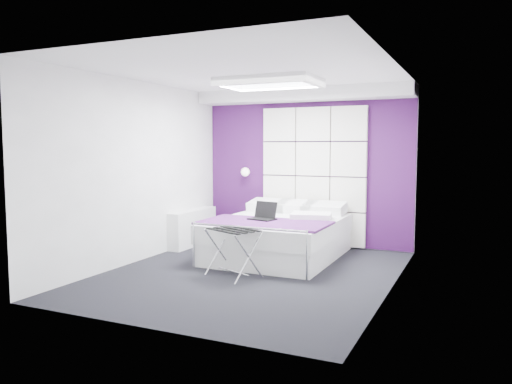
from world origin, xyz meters
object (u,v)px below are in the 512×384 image
at_px(radiator, 193,228).
at_px(nightstand, 271,208).
at_px(laptop, 263,215).
at_px(bed, 279,236).
at_px(wall_lamp, 246,172).
at_px(luggage_rack, 234,253).

relative_size(radiator, nightstand, 2.40).
xyz_separation_m(radiator, laptop, (1.55, -0.57, 0.37)).
height_order(radiator, bed, bed).
height_order(bed, nightstand, bed).
height_order(wall_lamp, laptop, wall_lamp).
bearing_deg(nightstand, wall_lamp, 175.35).
bearing_deg(laptop, luggage_rack, -77.92).
relative_size(wall_lamp, bed, 0.07).
bearing_deg(laptop, radiator, 171.67).
distance_m(wall_lamp, luggage_rack, 2.63).
bearing_deg(radiator, bed, -8.17).
bearing_deg(wall_lamp, laptop, -55.66).
xyz_separation_m(nightstand, laptop, (0.42, -1.29, 0.06)).
bearing_deg(nightstand, bed, -61.26).
bearing_deg(wall_lamp, bed, -44.46).
bearing_deg(bed, wall_lamp, 135.54).
height_order(radiator, luggage_rack, luggage_rack).
distance_m(wall_lamp, nightstand, 0.78).
relative_size(wall_lamp, luggage_rack, 0.24).
distance_m(wall_lamp, laptop, 1.70).
bearing_deg(luggage_rack, laptop, 113.50).
distance_m(wall_lamp, radiator, 1.35).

